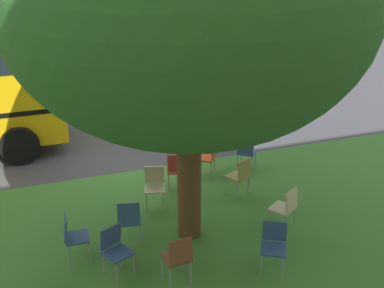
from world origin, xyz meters
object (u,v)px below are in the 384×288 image
(chair_2, at_px, (246,150))
(chair_10, at_px, (209,155))
(chair_3, at_px, (155,184))
(parked_car, at_px, (202,92))
(chair_4, at_px, (274,243))
(chair_9, at_px, (115,247))
(street_tree, at_px, (189,7))
(chair_1, at_px, (72,234))
(chair_8, at_px, (176,168))
(chair_0, at_px, (240,174))
(chair_5, at_px, (286,206))
(chair_7, at_px, (129,218))
(chair_6, at_px, (178,256))

(chair_2, distance_m, chair_10, 0.94)
(chair_3, relative_size, parked_car, 0.24)
(chair_4, relative_size, chair_9, 1.00)
(street_tree, distance_m, chair_1, 4.26)
(chair_8, relative_size, parked_car, 0.24)
(chair_0, height_order, chair_9, same)
(chair_1, xyz_separation_m, chair_5, (-3.93, 0.39, 0.00))
(chair_5, xyz_separation_m, chair_9, (3.32, 0.24, 0.00))
(street_tree, distance_m, chair_3, 3.89)
(chair_0, relative_size, parked_car, 0.24)
(chair_7, relative_size, chair_8, 1.00)
(chair_4, distance_m, chair_9, 2.63)
(chair_1, bearing_deg, street_tree, -177.95)
(street_tree, distance_m, chair_7, 3.84)
(parked_car, bearing_deg, chair_2, 85.73)
(chair_0, height_order, chair_3, same)
(chair_6, bearing_deg, chair_5, -161.65)
(chair_4, distance_m, chair_6, 1.63)
(chair_3, relative_size, chair_7, 1.00)
(chair_4, bearing_deg, chair_0, -102.06)
(chair_2, relative_size, chair_5, 1.00)
(chair_0, xyz_separation_m, chair_8, (1.20, -0.74, 0.00))
(chair_1, height_order, chair_7, same)
(street_tree, xyz_separation_m, chair_6, (0.63, 1.27, -3.67))
(chair_9, bearing_deg, chair_7, -117.52)
(chair_3, distance_m, parked_car, 5.47)
(chair_1, bearing_deg, chair_9, 134.32)
(chair_2, distance_m, chair_5, 2.64)
(chair_4, height_order, chair_8, same)
(chair_1, distance_m, chair_5, 3.95)
(chair_3, bearing_deg, parked_car, -120.90)
(chair_8, bearing_deg, chair_7, 49.46)
(street_tree, relative_size, chair_7, 7.24)
(street_tree, relative_size, chair_5, 7.24)
(chair_6, bearing_deg, chair_0, -133.08)
(chair_1, height_order, chair_10, same)
(chair_0, distance_m, chair_3, 1.86)
(chair_9, bearing_deg, chair_1, -45.68)
(street_tree, relative_size, chair_9, 7.24)
(chair_0, bearing_deg, chair_8, -31.65)
(chair_0, distance_m, chair_6, 3.15)
(street_tree, height_order, chair_8, street_tree)
(chair_4, xyz_separation_m, parked_car, (-1.48, -7.37, 0.32))
(chair_6, distance_m, chair_9, 1.07)
(chair_4, xyz_separation_m, chair_8, (0.67, -3.23, 0.00))
(chair_5, height_order, chair_10, same)
(street_tree, bearing_deg, chair_2, -135.65)
(chair_0, xyz_separation_m, chair_5, (-0.26, 1.50, 0.00))
(chair_1, bearing_deg, chair_4, 156.27)
(chair_6, height_order, chair_7, same)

